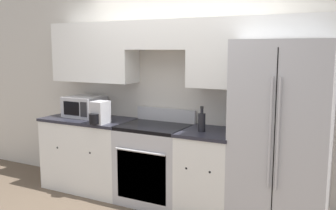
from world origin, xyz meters
TOP-DOWN VIEW (x-y plane):
  - wall_back at (0.01, 0.59)m, footprint 8.00×0.39m
  - lower_cabinets_left at (-1.14, 0.31)m, footprint 1.17×0.64m
  - lower_cabinets_right at (0.50, 0.31)m, footprint 0.60×0.64m
  - oven_range at (-0.18, 0.31)m, footprint 0.79×0.65m
  - refrigerator at (1.25, 0.38)m, footprint 0.92×0.79m
  - microwave at (-1.27, 0.39)m, footprint 0.45×0.42m
  - bottle at (0.43, 0.26)m, footprint 0.08×0.08m
  - coffee_maker at (-0.80, 0.08)m, footprint 0.17×0.27m

SIDE VIEW (x-z plane):
  - lower_cabinets_left at x=-1.14m, z-range 0.00..0.92m
  - lower_cabinets_right at x=0.50m, z-range 0.00..0.92m
  - oven_range at x=-0.18m, z-range -0.07..1.01m
  - refrigerator at x=1.25m, z-range 0.00..1.89m
  - bottle at x=0.43m, z-range 0.90..1.17m
  - coffee_maker at x=-0.80m, z-range 0.91..1.18m
  - microwave at x=-1.27m, z-range 0.92..1.19m
  - wall_back at x=0.01m, z-range 0.18..2.78m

